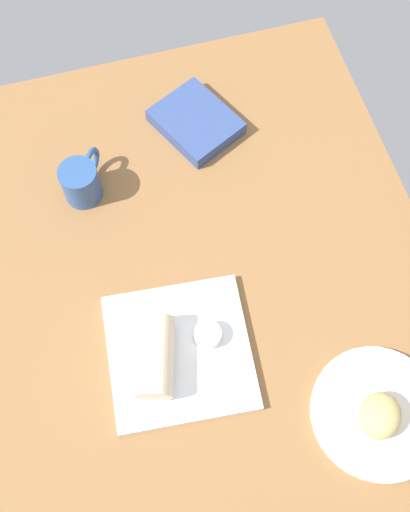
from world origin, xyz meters
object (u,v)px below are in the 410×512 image
scone_pastry (380,416)px  sauce_cup (208,335)px  round_plate (378,413)px  coffee_mug (81,181)px  book_stack (196,122)px  breakfast_wrap (155,357)px  square_plate (179,352)px

scone_pastry → sauce_cup: 33.06cm
round_plate → coffee_mug: (-58.66, -41.35, 3.70)cm
scone_pastry → book_stack: (-69.36, -13.99, -2.19)cm
sauce_cup → breakfast_wrap: size_ratio=0.35×
square_plate → breakfast_wrap: bearing=-79.2°
round_plate → sauce_cup: (-21.18, -25.34, 2.26)cm
sauce_cup → breakfast_wrap: breakfast_wrap is taller
scone_pastry → round_plate: bearing=140.3°
sauce_cup → book_stack: size_ratio=0.23×
round_plate → scone_pastry: 3.37cm
coffee_mug → book_stack: bearing=110.2°
round_plate → square_plate: (-20.08, -31.07, 0.10)cm
round_plate → coffee_mug: size_ratio=2.14×
scone_pastry → book_stack: bearing=-168.6°
square_plate → breakfast_wrap: 6.28cm
round_plate → coffee_mug: 71.86cm
sauce_cup → round_plate: bearing=50.1°
round_plate → breakfast_wrap: bearing=-118.3°
coffee_mug → sauce_cup: bearing=23.1°
scone_pastry → square_plate: bearing=-124.7°
coffee_mug → scone_pastry: bearing=34.3°
round_plate → breakfast_wrap: 40.72cm
breakfast_wrap → round_plate: bearing=-12.3°
breakfast_wrap → coffee_mug: coffee_mug is taller
sauce_cup → book_stack: (-47.26, 10.57, -1.30)cm
coffee_mug → round_plate: bearing=35.2°
round_plate → scone_pastry: scone_pastry is taller
scone_pastry → sauce_cup: (-22.10, -24.57, -0.89)cm
breakfast_wrap → square_plate: bearing=26.8°
square_plate → coffee_mug: size_ratio=2.33×
scone_pastry → coffee_mug: size_ratio=0.74×
square_plate → book_stack: bearing=161.4°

